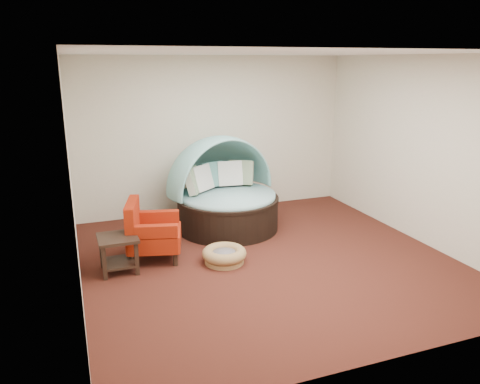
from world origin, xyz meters
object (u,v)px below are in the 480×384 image
object	(u,v)px
red_armchair	(150,232)
canopy_daybed	(224,186)
pet_basket	(224,255)
side_table	(118,249)

from	to	relation	value
red_armchair	canopy_daybed	bearing A→B (deg)	46.62
canopy_daybed	red_armchair	distance (m)	1.66
pet_basket	red_armchair	size ratio (longest dim) A/B	0.72
pet_basket	red_armchair	world-z (taller)	red_armchair
side_table	red_armchair	bearing A→B (deg)	30.35
pet_basket	red_armchair	xyz separation A→B (m)	(-0.92, 0.51, 0.28)
canopy_daybed	pet_basket	distance (m)	1.57
red_armchair	side_table	world-z (taller)	red_armchair
canopy_daybed	red_armchair	size ratio (longest dim) A/B	2.36
canopy_daybed	side_table	world-z (taller)	canopy_daybed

